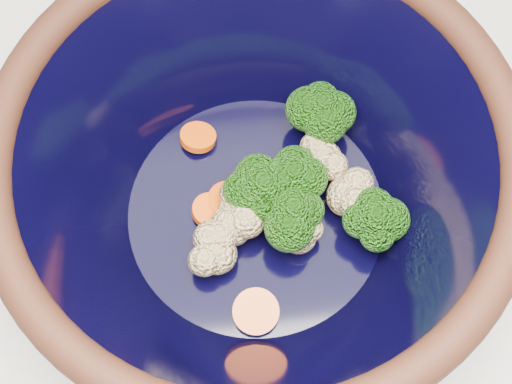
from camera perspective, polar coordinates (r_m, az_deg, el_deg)
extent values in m
cylinder|color=black|center=(0.54, 0.00, -2.60)|extent=(0.20, 0.20, 0.01)
torus|color=black|center=(0.42, 0.00, 3.69)|extent=(0.33, 0.33, 0.02)
cylinder|color=black|center=(0.52, 0.00, -1.62)|extent=(0.19, 0.19, 0.00)
cylinder|color=#608442|center=(0.54, 5.07, 5.48)|extent=(0.01, 0.01, 0.02)
ellipsoid|color=#256B14|center=(0.52, 5.29, 6.79)|extent=(0.04, 0.04, 0.04)
cylinder|color=#608442|center=(0.51, 9.13, -3.07)|extent=(0.01, 0.01, 0.02)
ellipsoid|color=#256B14|center=(0.49, 9.53, -2.12)|extent=(0.04, 0.04, 0.03)
cylinder|color=#608442|center=(0.50, 2.82, -2.63)|extent=(0.01, 0.01, 0.02)
ellipsoid|color=#256B14|center=(0.48, 2.95, -1.56)|extent=(0.04, 0.04, 0.04)
cylinder|color=#608442|center=(0.52, 2.83, 0.29)|extent=(0.01, 0.01, 0.02)
ellipsoid|color=#256B14|center=(0.49, 2.96, 1.40)|extent=(0.04, 0.04, 0.03)
cylinder|color=#608442|center=(0.51, -0.03, -0.80)|extent=(0.01, 0.01, 0.02)
ellipsoid|color=#256B14|center=(0.49, -0.03, 0.22)|extent=(0.04, 0.04, 0.03)
cylinder|color=#608442|center=(0.51, 2.05, -0.18)|extent=(0.01, 0.01, 0.02)
ellipsoid|color=#256B14|center=(0.49, 2.13, 0.87)|extent=(0.04, 0.04, 0.03)
cylinder|color=#608442|center=(0.51, 0.51, -0.72)|extent=(0.01, 0.01, 0.02)
ellipsoid|color=#256B14|center=(0.49, 0.54, 0.44)|extent=(0.04, 0.04, 0.04)
sphere|color=beige|center=(0.51, 1.62, -0.24)|extent=(0.03, 0.03, 0.03)
sphere|color=beige|center=(0.50, 3.41, -3.51)|extent=(0.03, 0.03, 0.03)
sphere|color=beige|center=(0.50, -1.98, -2.69)|extent=(0.03, 0.03, 0.03)
sphere|color=beige|center=(0.50, -1.47, -1.53)|extent=(0.03, 0.03, 0.03)
sphere|color=beige|center=(0.51, -0.41, 0.20)|extent=(0.03, 0.03, 0.03)
sphere|color=beige|center=(0.51, -0.60, -0.28)|extent=(0.03, 0.03, 0.03)
sphere|color=beige|center=(0.51, 7.24, -0.36)|extent=(0.03, 0.03, 0.03)
sphere|color=beige|center=(0.52, 5.38, 2.61)|extent=(0.03, 0.03, 0.03)
sphere|color=beige|center=(0.49, -3.18, -4.99)|extent=(0.03, 0.03, 0.03)
cylinder|color=#EE530A|center=(0.49, -0.02, -9.53)|extent=(0.03, 0.03, 0.01)
cylinder|color=#EE530A|center=(0.51, 3.19, -2.50)|extent=(0.03, 0.03, 0.01)
cylinder|color=#EE530A|center=(0.52, 0.62, -0.50)|extent=(0.03, 0.03, 0.01)
cylinder|color=#EE530A|center=(0.54, -4.67, 4.39)|extent=(0.03, 0.03, 0.01)
cylinder|color=#EE530A|center=(0.52, -2.24, -0.62)|extent=(0.03, 0.03, 0.01)
cylinder|color=#EE530A|center=(0.51, -3.70, -1.50)|extent=(0.03, 0.03, 0.01)
cylinder|color=#EE530A|center=(0.51, 0.00, -1.28)|extent=(0.03, 0.03, 0.01)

